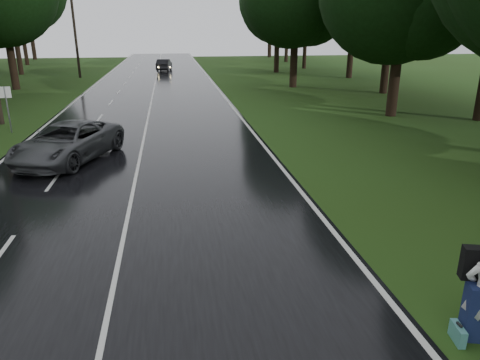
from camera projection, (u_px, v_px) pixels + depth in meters
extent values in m
plane|color=#224013|center=(112.00, 294.00, 9.66)|extent=(160.00, 160.00, 0.00)
cube|color=black|center=(148.00, 117.00, 28.33)|extent=(12.00, 140.00, 0.04)
cube|color=silver|center=(148.00, 117.00, 28.32)|extent=(0.12, 140.00, 0.01)
imported|color=#494B4E|center=(68.00, 142.00, 18.89)|extent=(4.61, 6.33, 1.60)
imported|color=black|center=(164.00, 65.00, 57.61)|extent=(2.10, 4.55, 1.45)
cube|color=#16214A|center=(480.00, 312.00, 8.13)|extent=(0.63, 0.51, 1.11)
cube|color=black|center=(474.00, 263.00, 8.09)|extent=(0.50, 0.35, 0.63)
cube|color=teal|center=(458.00, 334.00, 8.16)|extent=(0.21, 0.48, 0.33)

